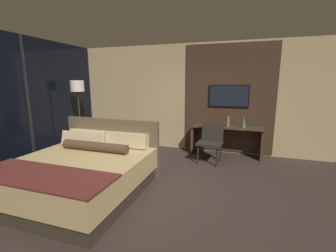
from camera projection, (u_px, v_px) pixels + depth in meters
name	position (u px, v px, depth m)	size (l,w,h in m)	color
ground_plane	(148.00, 189.00, 3.88)	(16.00, 16.00, 0.00)	#332823
wall_back_tv_panel	(190.00, 98.00, 5.98)	(7.20, 0.09, 2.80)	tan
wall_left_window	(28.00, 105.00, 4.91)	(0.06, 6.00, 2.80)	black
bed	(81.00, 172.00, 3.74)	(2.03, 2.12, 1.10)	#33281E
desk	(226.00, 136.00, 5.61)	(1.71, 0.46, 0.75)	#422D1E
tv	(229.00, 96.00, 5.59)	(0.98, 0.04, 0.55)	black
desk_chair	(211.00, 139.00, 5.16)	(0.59, 0.59, 0.90)	#28231E
floor_lamp	(78.00, 92.00, 5.71)	(0.34, 0.34, 1.86)	#282623
vase_tall	(244.00, 122.00, 5.39)	(0.09, 0.09, 0.28)	#4C706B
vase_short	(228.00, 121.00, 5.54)	(0.08, 0.08, 0.24)	#846647
book	(215.00, 125.00, 5.65)	(0.23, 0.17, 0.03)	maroon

